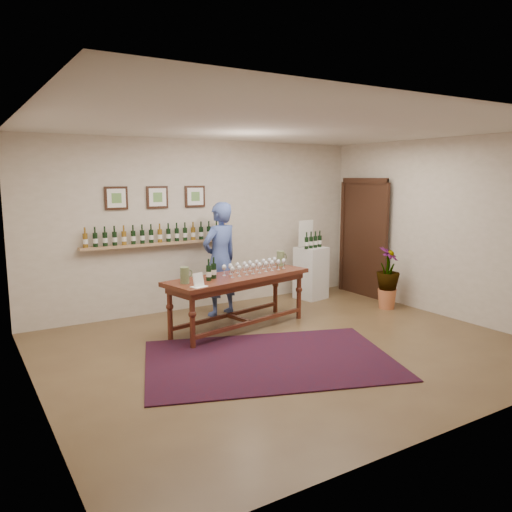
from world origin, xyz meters
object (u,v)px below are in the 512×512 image
person (220,259)px  tasting_table (239,283)px  display_pedestal (311,273)px  potted_plant (388,278)px

person → tasting_table: bearing=68.7°
display_pedestal → person: size_ratio=0.52×
tasting_table → potted_plant: potted_plant is taller
display_pedestal → tasting_table: bearing=-155.6°
display_pedestal → person: person is taller
display_pedestal → person: 1.98m
display_pedestal → potted_plant: (0.65, -1.25, 0.05)m
tasting_table → person: bearing=70.2°
tasting_table → display_pedestal: 2.24m
display_pedestal → potted_plant: display_pedestal is taller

